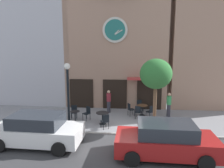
{
  "coord_description": "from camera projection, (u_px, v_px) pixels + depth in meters",
  "views": [
    {
      "loc": [
        0.56,
        -10.5,
        4.65
      ],
      "look_at": [
        -0.63,
        2.5,
        2.39
      ],
      "focal_mm": 32.5,
      "sensor_mm": 36.0,
      "label": 1
    }
  ],
  "objects": [
    {
      "name": "parked_car_white",
      "position": [
        37.0,
        130.0,
        9.86
      ],
      "size": [
        4.35,
        2.12,
        1.55
      ],
      "color": "white",
      "rests_on": "ground_plane"
    },
    {
      "name": "cafe_table_near_door",
      "position": [
        75.0,
        115.0,
        12.91
      ],
      "size": [
        0.6,
        0.6,
        0.75
      ],
      "color": "black",
      "rests_on": "ground_plane"
    },
    {
      "name": "cafe_table_rightmost",
      "position": [
        102.0,
        115.0,
        12.63
      ],
      "size": [
        0.8,
        0.8,
        0.75
      ],
      "color": "black",
      "rests_on": "ground_plane"
    },
    {
      "name": "cafe_chair_near_tree",
      "position": [
        105.0,
        120.0,
        11.83
      ],
      "size": [
        0.55,
        0.55,
        0.9
      ],
      "color": "black",
      "rests_on": "ground_plane"
    },
    {
      "name": "neighbor_building_left",
      "position": [
        35.0,
        31.0,
        17.47
      ],
      "size": [
        6.92,
        3.63,
        12.38
      ],
      "color": "#B2B2BC",
      "rests_on": "ground_plane"
    },
    {
      "name": "clock_building",
      "position": [
        116.0,
        37.0,
        16.2
      ],
      "size": [
        8.0,
        3.38,
        10.91
      ],
      "color": "#9E7A66",
      "rests_on": "ground_plane"
    },
    {
      "name": "cafe_chair_facing_wall",
      "position": [
        151.0,
        111.0,
        13.66
      ],
      "size": [
        0.56,
        0.56,
        0.9
      ],
      "color": "black",
      "rests_on": "ground_plane"
    },
    {
      "name": "pedestrian_maroon",
      "position": [
        109.0,
        101.0,
        14.92
      ],
      "size": [
        0.42,
        0.42,
        1.67
      ],
      "color": "#2D2D38",
      "rests_on": "ground_plane"
    },
    {
      "name": "street_lamp",
      "position": [
        68.0,
        96.0,
        11.84
      ],
      "size": [
        0.36,
        0.36,
        3.86
      ],
      "color": "black",
      "rests_on": "ground_plane"
    },
    {
      "name": "cafe_table_near_curb",
      "position": [
        142.0,
        108.0,
        14.28
      ],
      "size": [
        0.74,
        0.74,
        0.75
      ],
      "color": "black",
      "rests_on": "ground_plane"
    },
    {
      "name": "cafe_chair_right_end",
      "position": [
        74.0,
        111.0,
        13.66
      ],
      "size": [
        0.47,
        0.47,
        0.9
      ],
      "color": "black",
      "rests_on": "ground_plane"
    },
    {
      "name": "street_tree",
      "position": [
        156.0,
        75.0,
        11.41
      ],
      "size": [
        1.81,
        1.63,
        4.12
      ],
      "color": "brown",
      "rests_on": "ground_plane"
    },
    {
      "name": "parked_car_red",
      "position": [
        165.0,
        140.0,
        8.76
      ],
      "size": [
        4.33,
        2.08,
        1.55
      ],
      "color": "maroon",
      "rests_on": "ground_plane"
    },
    {
      "name": "cafe_chair_left_end",
      "position": [
        130.0,
        108.0,
        14.21
      ],
      "size": [
        0.53,
        0.53,
        0.9
      ],
      "color": "black",
      "rests_on": "ground_plane"
    },
    {
      "name": "cafe_chair_near_lamp",
      "position": [
        87.0,
        112.0,
        13.4
      ],
      "size": [
        0.56,
        0.56,
        0.9
      ],
      "color": "black",
      "rests_on": "ground_plane"
    },
    {
      "name": "ground_plane",
      "position": [
        119.0,
        140.0,
        10.55
      ],
      "size": [
        26.57,
        11.26,
        0.13
      ],
      "color": "gray"
    },
    {
      "name": "neighbor_building_right",
      "position": [
        208.0,
        21.0,
        16.55
      ],
      "size": [
        6.27,
        4.64,
        13.76
      ],
      "color": "#9E7A66",
      "rests_on": "ground_plane"
    },
    {
      "name": "pedestrian_green",
      "position": [
        169.0,
        104.0,
        14.05
      ],
      "size": [
        0.32,
        0.32,
        1.67
      ],
      "color": "#2D2D38",
      "rests_on": "ground_plane"
    },
    {
      "name": "cafe_chair_facing_street",
      "position": [
        140.0,
        105.0,
        15.06
      ],
      "size": [
        0.53,
        0.53,
        0.9
      ],
      "color": "black",
      "rests_on": "ground_plane"
    },
    {
      "name": "cafe_chair_curbside",
      "position": [
        138.0,
        111.0,
        13.6
      ],
      "size": [
        0.51,
        0.51,
        0.9
      ],
      "color": "black",
      "rests_on": "ground_plane"
    }
  ]
}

